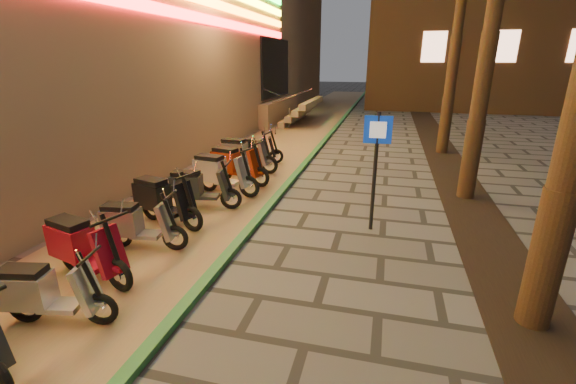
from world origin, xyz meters
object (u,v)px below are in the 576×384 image
(scooter_10, at_px, (219,173))
(scooter_6, at_px, (82,247))
(scooter_13, at_px, (254,150))
(scooter_9, at_px, (197,188))
(scooter_8, at_px, (161,199))
(scooter_11, at_px, (234,164))
(pedestrian_sign, at_px, (376,156))
(scooter_7, at_px, (135,224))
(scooter_12, at_px, (242,154))
(scooter_5, at_px, (44,293))

(scooter_10, bearing_deg, scooter_6, -86.56)
(scooter_6, xyz_separation_m, scooter_13, (0.23, 7.29, -0.05))
(scooter_9, distance_m, scooter_13, 4.14)
(scooter_8, height_order, scooter_11, scooter_11)
(pedestrian_sign, xyz_separation_m, scooter_7, (-4.05, -1.89, -1.04))
(pedestrian_sign, bearing_deg, scooter_11, 146.00)
(scooter_8, distance_m, scooter_12, 4.14)
(scooter_5, height_order, scooter_8, scooter_8)
(scooter_9, bearing_deg, pedestrian_sign, -12.81)
(scooter_8, bearing_deg, scooter_11, 98.39)
(scooter_6, bearing_deg, scooter_11, 100.45)
(scooter_13, bearing_deg, pedestrian_sign, -63.68)
(scooter_9, relative_size, scooter_10, 0.90)
(scooter_12, bearing_deg, scooter_11, -75.75)
(scooter_9, bearing_deg, scooter_11, 78.24)
(scooter_7, relative_size, scooter_9, 0.96)
(scooter_5, distance_m, scooter_12, 7.39)
(scooter_6, height_order, scooter_10, scooter_10)
(scooter_9, distance_m, scooter_10, 1.09)
(scooter_5, distance_m, scooter_11, 6.25)
(scooter_8, xyz_separation_m, scooter_10, (0.36, 2.07, 0.02))
(scooter_11, distance_m, scooter_13, 2.12)
(scooter_9, relative_size, scooter_12, 0.89)
(scooter_9, bearing_deg, scooter_12, 82.29)
(scooter_5, distance_m, scooter_8, 3.26)
(scooter_11, height_order, scooter_12, scooter_12)
(scooter_10, xyz_separation_m, scooter_11, (0.02, 0.93, -0.00))
(scooter_11, bearing_deg, pedestrian_sign, -17.15)
(scooter_10, height_order, scooter_13, scooter_10)
(scooter_5, xyz_separation_m, scooter_10, (0.03, 5.31, 0.10))
(scooter_11, bearing_deg, scooter_7, -80.03)
(scooter_8, height_order, scooter_9, scooter_8)
(scooter_8, bearing_deg, scooter_7, -66.71)
(pedestrian_sign, relative_size, scooter_8, 1.37)
(scooter_6, bearing_deg, scooter_12, 102.90)
(scooter_8, bearing_deg, scooter_5, -68.63)
(scooter_12, bearing_deg, scooter_6, -86.89)
(pedestrian_sign, bearing_deg, scooter_13, 128.81)
(scooter_11, bearing_deg, scooter_9, -78.90)
(scooter_12, bearing_deg, scooter_10, -80.35)
(scooter_7, xyz_separation_m, scooter_8, (-0.15, 1.13, 0.05))
(scooter_8, distance_m, scooter_9, 1.02)
(scooter_7, bearing_deg, scooter_9, 77.98)
(scooter_9, relative_size, scooter_11, 0.91)
(scooter_9, xyz_separation_m, scooter_12, (-0.11, 3.16, 0.06))
(scooter_8, bearing_deg, scooter_9, 88.10)
(scooter_9, bearing_deg, scooter_5, -99.45)
(scooter_7, distance_m, scooter_12, 5.26)
(scooter_8, relative_size, scooter_12, 0.94)
(pedestrian_sign, xyz_separation_m, scooter_10, (-3.85, 1.30, -0.97))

